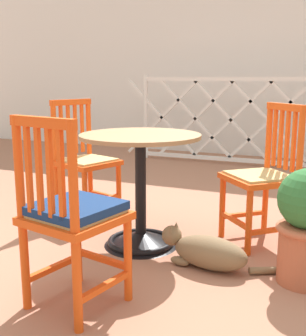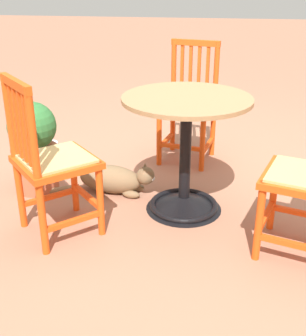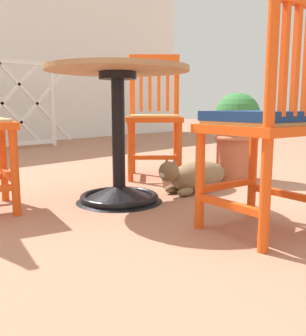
# 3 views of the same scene
# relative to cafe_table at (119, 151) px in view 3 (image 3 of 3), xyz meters

# --- Properties ---
(ground_plane) EXTENTS (24.00, 24.00, 0.00)m
(ground_plane) POSITION_rel_cafe_table_xyz_m (-0.04, -0.23, -0.28)
(ground_plane) COLOR #A36B51
(cafe_table) EXTENTS (0.76, 0.76, 0.73)m
(cafe_table) POSITION_rel_cafe_table_xyz_m (0.00, 0.00, 0.00)
(cafe_table) COLOR black
(cafe_table) RESTS_ON ground_plane
(orange_chair_facing_out) EXTENTS (0.57, 0.57, 0.91)m
(orange_chair_facing_out) POSITION_rel_cafe_table_xyz_m (0.70, 0.37, 0.15)
(orange_chair_facing_out) COLOR #E04C14
(orange_chair_facing_out) RESTS_ON ground_plane
(orange_chair_at_corner) EXTENTS (0.47, 0.47, 0.91)m
(orange_chair_at_corner) POSITION_rel_cafe_table_xyz_m (0.04, -0.82, 0.16)
(orange_chair_at_corner) COLOR #E04C14
(orange_chair_at_corner) RESTS_ON ground_plane
(tabby_cat) EXTENTS (0.74, 0.26, 0.23)m
(tabby_cat) POSITION_rel_cafe_table_xyz_m (0.48, -0.16, -0.19)
(tabby_cat) COLOR brown
(tabby_cat) RESTS_ON ground_plane
(terracotta_planter) EXTENTS (0.32, 0.32, 0.62)m
(terracotta_planter) POSITION_rel_cafe_table_xyz_m (1.02, -0.13, 0.04)
(terracotta_planter) COLOR #B25B3D
(terracotta_planter) RESTS_ON ground_plane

